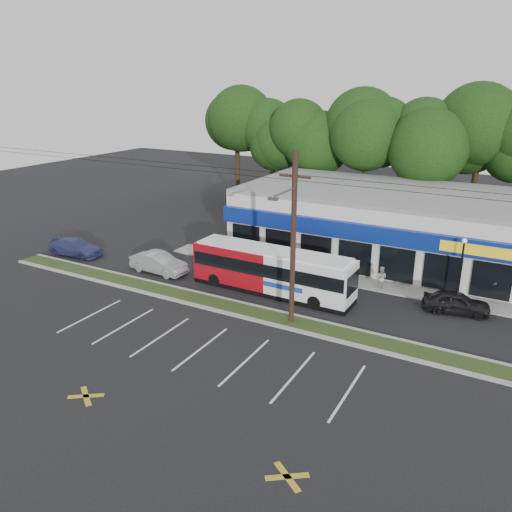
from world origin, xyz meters
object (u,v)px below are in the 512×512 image
object	(u,v)px
lamp_post	(461,263)
car_dark	(456,302)
car_blue	(75,247)
pedestrian_b	(381,278)
car_silver	(159,263)
utility_pole	(290,234)
metrobus	(272,270)
pedestrian_a	(315,273)

from	to	relation	value
lamp_post	car_dark	xyz separation A→B (m)	(0.18, -1.67, -2.00)
car_blue	pedestrian_b	xyz separation A→B (m)	(23.64, 4.98, 0.14)
car_dark	car_silver	xyz separation A→B (m)	(-20.18, -3.44, 0.08)
utility_pole	metrobus	world-z (taller)	utility_pole
car_dark	car_blue	size ratio (longest dim) A/B	0.84
car_blue	car_dark	bearing A→B (deg)	-87.98
car_silver	pedestrian_a	world-z (taller)	pedestrian_a
metrobus	pedestrian_b	distance (m)	7.44
car_blue	lamp_post	bearing A→B (deg)	-84.65
metrobus	car_dark	bearing A→B (deg)	14.12
car_silver	pedestrian_a	xyz separation A→B (m)	(11.00, 3.19, 0.23)
metrobus	car_silver	xyz separation A→B (m)	(-8.92, -0.81, -0.85)
car_dark	car_blue	distance (m)	28.89
lamp_post	pedestrian_a	world-z (taller)	lamp_post
car_blue	pedestrian_a	bearing A→B (deg)	-85.38
car_dark	pedestrian_a	size ratio (longest dim) A/B	2.02
metrobus	car_silver	world-z (taller)	metrobus
utility_pole	pedestrian_b	world-z (taller)	utility_pole
lamp_post	pedestrian_a	distance (m)	9.36
car_dark	pedestrian_b	world-z (taller)	pedestrian_b
pedestrian_a	car_dark	bearing A→B (deg)	153.86
lamp_post	car_dark	distance (m)	2.61
car_blue	pedestrian_b	bearing A→B (deg)	-83.25
utility_pole	metrobus	xyz separation A→B (m)	(-2.91, 3.57, -3.82)
car_blue	metrobus	bearing A→B (deg)	-91.93
metrobus	utility_pole	bearing A→B (deg)	-49.89
metrobus	pedestrian_b	size ratio (longest dim) A/B	6.90
lamp_post	utility_pole	bearing A→B (deg)	-136.05
utility_pole	lamp_post	xyz separation A→B (m)	(8.17, 7.87, -2.74)
pedestrian_b	car_dark	bearing A→B (deg)	160.13
car_dark	car_silver	world-z (taller)	car_silver
car_dark	utility_pole	bearing A→B (deg)	115.98
car_silver	pedestrian_a	bearing A→B (deg)	-71.69
metrobus	pedestrian_a	distance (m)	3.22
lamp_post	pedestrian_a	xyz separation A→B (m)	(-9.00, -1.92, -1.70)
car_dark	pedestrian_b	size ratio (longest dim) A/B	2.41
lamp_post	metrobus	distance (m)	11.93
utility_pole	lamp_post	size ratio (longest dim) A/B	11.76
metrobus	car_silver	bearing A→B (deg)	-173.83
utility_pole	pedestrian_a	bearing A→B (deg)	97.96
metrobus	car_blue	bearing A→B (deg)	-175.80
lamp_post	car_silver	bearing A→B (deg)	-165.66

